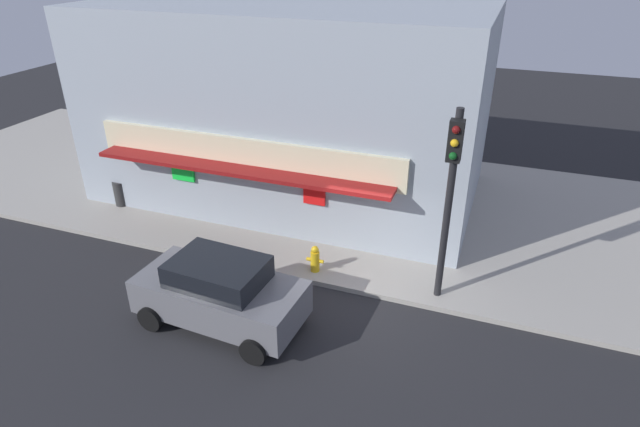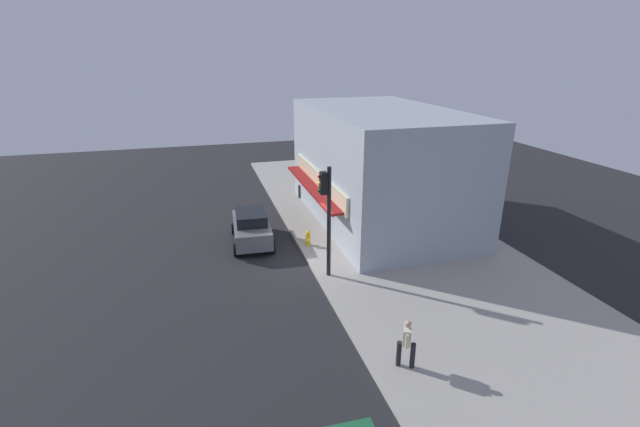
# 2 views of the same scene
# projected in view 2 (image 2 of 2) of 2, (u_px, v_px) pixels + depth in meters

# --- Properties ---
(ground_plane) EXTENTS (60.01, 60.01, 0.00)m
(ground_plane) POSITION_uv_depth(u_px,v_px,m) (306.00, 260.00, 21.41)
(ground_plane) COLOR #232326
(sidewalk) EXTENTS (40.01, 10.44, 0.14)m
(sidewalk) POSITION_uv_depth(u_px,v_px,m) (403.00, 246.00, 22.73)
(sidewalk) COLOR #A39E93
(sidewalk) RESTS_ON ground_plane
(corner_building) EXTENTS (12.92, 8.03, 6.44)m
(corner_building) POSITION_uv_depth(u_px,v_px,m) (379.00, 165.00, 25.39)
(corner_building) COLOR #9EA8B2
(corner_building) RESTS_ON sidewalk
(traffic_light) EXTENTS (0.32, 0.58, 4.97)m
(traffic_light) POSITION_uv_depth(u_px,v_px,m) (327.00, 208.00, 18.56)
(traffic_light) COLOR black
(traffic_light) RESTS_ON sidewalk
(fire_hydrant) EXTENTS (0.49, 0.25, 0.79)m
(fire_hydrant) POSITION_uv_depth(u_px,v_px,m) (308.00, 238.00, 22.59)
(fire_hydrant) COLOR gold
(fire_hydrant) RESTS_ON sidewalk
(trash_can) EXTENTS (0.45, 0.45, 0.87)m
(trash_can) POSITION_uv_depth(u_px,v_px,m) (301.00, 191.00, 29.97)
(trash_can) COLOR #2D2D2D
(trash_can) RESTS_ON sidewalk
(pedestrian) EXTENTS (0.59, 0.60, 1.68)m
(pedestrian) POSITION_uv_depth(u_px,v_px,m) (407.00, 341.00, 13.67)
(pedestrian) COLOR black
(pedestrian) RESTS_ON sidewalk
(potted_plant_by_doorway) EXTENTS (0.51, 0.51, 0.81)m
(potted_plant_by_doorway) POSITION_uv_depth(u_px,v_px,m) (335.00, 217.00, 25.32)
(potted_plant_by_doorway) COLOR #59595B
(potted_plant_by_doorway) RESTS_ON sidewalk
(potted_plant_by_window) EXTENTS (0.60, 0.60, 0.89)m
(potted_plant_by_window) POSITION_uv_depth(u_px,v_px,m) (341.00, 228.00, 23.52)
(potted_plant_by_window) COLOR #59595B
(potted_plant_by_window) RESTS_ON sidewalk
(parked_car_grey) EXTENTS (4.13, 2.25, 1.75)m
(parked_car_grey) POSITION_uv_depth(u_px,v_px,m) (252.00, 227.00, 23.04)
(parked_car_grey) COLOR slate
(parked_car_grey) RESTS_ON ground_plane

